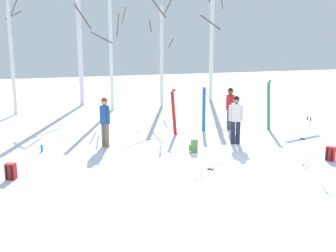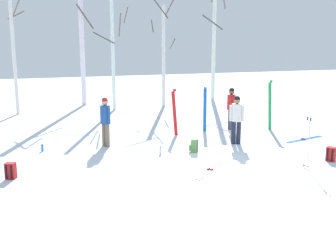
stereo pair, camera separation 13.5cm
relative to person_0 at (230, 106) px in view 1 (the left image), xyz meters
The scene contains 20 objects.
ground_plane 6.13m from the person_0, 124.42° to the right, with size 60.00×60.00×0.00m, color white.
person_0 is the anchor object (origin of this frame).
person_1 5.45m from the person_0, 167.92° to the right, with size 0.34×0.48×1.72m.
person_2 2.37m from the person_0, 111.82° to the right, with size 0.50×0.34×1.72m.
ski_pair_planted_0 1.16m from the person_0, behind, with size 0.13×0.08×1.78m.
ski_pair_planted_1 1.56m from the person_0, 20.68° to the right, with size 0.23×0.05×2.03m.
ski_pair_planted_2 2.53m from the person_0, behind, with size 0.26×0.09×1.80m.
ski_pair_lying_0 5.64m from the person_0, 122.39° to the right, with size 1.40×1.47×0.05m.
ski_pair_lying_1 3.18m from the person_0, 52.50° to the right, with size 1.85×0.66×0.05m.
ski_poles_0 5.40m from the person_0, 92.68° to the right, with size 0.07×0.24×1.51m.
backpack_0 5.13m from the person_0, 79.36° to the right, with size 0.34×0.33×0.44m.
backpack_1 9.15m from the person_0, 155.95° to the right, with size 0.32×0.34×0.44m.
backpack_2 3.93m from the person_0, 134.46° to the right, with size 0.34×0.32×0.44m.
water_bottle_0 7.58m from the person_0, behind, with size 0.08×0.08×0.24m.
water_bottle_1 4.73m from the person_0, 145.16° to the right, with size 0.08×0.08×0.27m.
birch_tree_2 10.99m from the person_0, 142.71° to the left, with size 1.25×1.35×7.84m.
birch_tree_3 10.00m from the person_0, 120.88° to the left, with size 0.96×1.19×7.23m.
birch_tree_4 7.38m from the person_0, 121.07° to the left, with size 1.74×1.62×5.88m.
birch_tree_5 6.71m from the person_0, 98.03° to the left, with size 1.36×1.47×5.87m.
birch_tree_6 8.50m from the person_0, 71.34° to the left, with size 1.64×1.50×7.37m.
Camera 1 is at (-4.31, -10.15, 3.73)m, focal length 44.75 mm.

